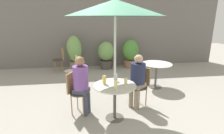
# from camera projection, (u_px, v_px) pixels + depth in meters

# --- Properties ---
(ground_plane) EXTENTS (20.00, 20.00, 0.00)m
(ground_plane) POSITION_uv_depth(u_px,v_px,m) (118.00, 120.00, 3.49)
(ground_plane) COLOR #9E998E
(storefront_wall) EXTENTS (10.00, 0.06, 3.00)m
(storefront_wall) POSITION_uv_depth(u_px,v_px,m) (101.00, 30.00, 7.12)
(storefront_wall) COLOR slate
(storefront_wall) RESTS_ON ground_plane
(cafe_table_near) EXTENTS (0.83, 0.83, 0.72)m
(cafe_table_near) POSITION_uv_depth(u_px,v_px,m) (115.00, 92.00, 3.40)
(cafe_table_near) COLOR #514C47
(cafe_table_near) RESTS_ON ground_plane
(cafe_table_far) EXTENTS (0.86, 0.86, 0.72)m
(cafe_table_far) POSITION_uv_depth(u_px,v_px,m) (156.00, 68.00, 5.00)
(cafe_table_far) COLOR #514C47
(cafe_table_far) RESTS_ON ground_plane
(bistro_chair_0) EXTENTS (0.46, 0.46, 0.89)m
(bistro_chair_0) POSITION_uv_depth(u_px,v_px,m) (141.00, 83.00, 3.98)
(bistro_chair_0) COLOR #42382D
(bistro_chair_0) RESTS_ON ground_plane
(bistro_chair_1) EXTENTS (0.45, 0.44, 0.89)m
(bistro_chair_1) POSITION_uv_depth(u_px,v_px,m) (75.00, 89.00, 3.64)
(bistro_chair_1) COLOR #42382D
(bistro_chair_1) RESTS_ON ground_plane
(bistro_chair_2) EXTENTS (0.44, 0.42, 0.89)m
(bistro_chair_2) POSITION_uv_depth(u_px,v_px,m) (74.00, 68.00, 5.15)
(bistro_chair_2) COLOR #42382D
(bistro_chair_2) RESTS_ON ground_plane
(bistro_chair_3) EXTENTS (0.44, 0.43, 0.89)m
(bistro_chair_3) POSITION_uv_depth(u_px,v_px,m) (60.00, 58.00, 6.51)
(bistro_chair_3) COLOR #42382D
(bistro_chair_3) RESTS_ON ground_plane
(seated_person_0) EXTENTS (0.41, 0.41, 1.21)m
(seated_person_0) POSITION_uv_depth(u_px,v_px,m) (137.00, 76.00, 3.84)
(seated_person_0) COLOR gray
(seated_person_0) RESTS_ON ground_plane
(seated_person_1) EXTENTS (0.37, 0.36, 1.24)m
(seated_person_1) POSITION_uv_depth(u_px,v_px,m) (81.00, 80.00, 3.54)
(seated_person_1) COLOR #42475B
(seated_person_1) RESTS_ON ground_plane
(beer_glass_0) EXTENTS (0.07, 0.07, 0.19)m
(beer_glass_0) POSITION_uv_depth(u_px,v_px,m) (116.00, 84.00, 3.14)
(beer_glass_0) COLOR beige
(beer_glass_0) RESTS_ON cafe_table_near
(beer_glass_1) EXTENTS (0.06, 0.06, 0.15)m
(beer_glass_1) POSITION_uv_depth(u_px,v_px,m) (126.00, 81.00, 3.35)
(beer_glass_1) COLOR beige
(beer_glass_1) RESTS_ON cafe_table_near
(beer_glass_2) EXTENTS (0.06, 0.06, 0.15)m
(beer_glass_2) POSITION_uv_depth(u_px,v_px,m) (116.00, 78.00, 3.55)
(beer_glass_2) COLOR silver
(beer_glass_2) RESTS_ON cafe_table_near
(beer_glass_3) EXTENTS (0.07, 0.07, 0.17)m
(beer_glass_3) POSITION_uv_depth(u_px,v_px,m) (104.00, 80.00, 3.39)
(beer_glass_3) COLOR #DBC65B
(beer_glass_3) RESTS_ON cafe_table_near
(potted_plant_0) EXTENTS (0.56, 0.56, 1.34)m
(potted_plant_0) POSITION_uv_depth(u_px,v_px,m) (74.00, 52.00, 6.63)
(potted_plant_0) COLOR slate
(potted_plant_0) RESTS_ON ground_plane
(potted_plant_1) EXTENTS (0.64, 0.64, 1.08)m
(potted_plant_1) POSITION_uv_depth(u_px,v_px,m) (106.00, 54.00, 6.93)
(potted_plant_1) COLOR #47423D
(potted_plant_1) RESTS_ON ground_plane
(potted_plant_2) EXTENTS (0.66, 0.66, 1.14)m
(potted_plant_2) POSITION_uv_depth(u_px,v_px,m) (131.00, 52.00, 7.08)
(potted_plant_2) COLOR #93664C
(potted_plant_2) RESTS_ON ground_plane
(umbrella) EXTENTS (1.73, 1.73, 2.27)m
(umbrella) POSITION_uv_depth(u_px,v_px,m) (115.00, 8.00, 2.99)
(umbrella) COLOR silver
(umbrella) RESTS_ON ground_plane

